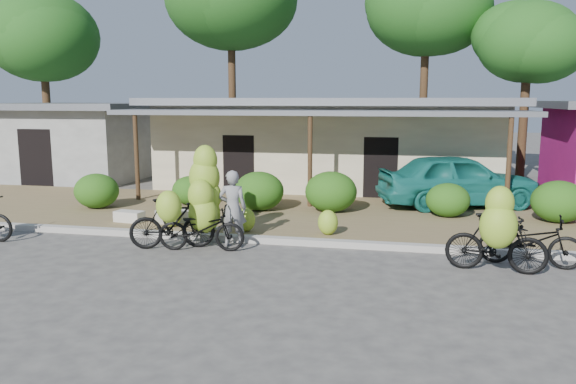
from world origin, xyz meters
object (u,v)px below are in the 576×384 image
Objects in this scene: sack_far at (129,216)px; teal_van at (458,180)px; sack_near at (172,216)px; vendor at (233,208)px; tree_near_right at (523,40)px; bike_far_right at (530,241)px; bike_left at (172,221)px; bystander at (204,192)px; bike_right at (497,237)px; tree_center_right at (423,6)px; tree_back_left at (40,35)px; bike_center at (203,209)px.

sack_far is 0.16× the size of teal_van.
sack_near is 2.71m from vendor.
bike_far_right is at bearing -98.70° from tree_near_right.
sack_near is 1.13m from sack_far.
bike_left is 0.42× the size of teal_van.
bike_left is at bearing 14.31° from vendor.
teal_van is at bearing -111.29° from tree_near_right.
bystander is at bearing 106.43° from teal_van.
bike_left is at bearing 93.67° from bike_right.
bike_right reaches higher than bike_far_right.
bike_far_right is 2.75× the size of sack_far.
sack_far is at bearing -134.91° from tree_near_right.
bike_far_right is at bearing -82.67° from tree_center_right.
tree_back_left reaches higher than bystander.
sack_near is (-10.48, -11.46, -5.41)m from tree_near_right.
tree_near_right is 4.18× the size of vendor.
sack_far is at bearing -119.13° from tree_center_right.
bike_center is 1.23× the size of bystander.
tree_center_right is 4.86× the size of bike_left.
tree_center_right is at bearing -38.62° from bike_left.
tree_center_right reaches higher than bike_far_right.
tree_center_right reaches higher than vendor.
bike_right is (6.77, -0.44, 0.10)m from bike_left.
teal_van is (6.40, 4.38, -0.13)m from bystander.
tree_near_right is 3.70× the size of bike_left.
tree_center_right reaches higher than sack_far.
bystander is (1.11, -0.53, 0.78)m from sack_near.
tree_back_left is at bearing -19.78° from bystander.
teal_van is at bearing 27.13° from sack_near.
vendor is (-4.32, -15.00, -6.60)m from tree_center_right.
sack_near is at bearing 32.87° from bike_center.
bystander is (0.18, 1.59, 0.42)m from bike_left.
vendor reaches higher than bike_far_right.
bike_center reaches higher than bike_far_right.
bike_center is at bearing 131.52° from bystander.
vendor is at bearing 96.97° from bike_far_right.
bike_right is (18.21, -12.52, -5.46)m from tree_back_left.
tree_near_right is at bearing 45.09° from sack_far.
bystander is (-9.37, -11.99, -4.62)m from tree_near_right.
bike_left is 6.78m from bike_right.
sack_far is at bearing 13.19° from bystander.
tree_back_left is 4.14× the size of bike_left.
tree_center_right is 4.63× the size of bike_far_right.
tree_near_right is 16.71m from bike_center.
teal_van is at bearing -145.79° from vendor.
bike_far_right is (0.75, 0.73, -0.22)m from bike_right.
bike_far_right is at bearing -31.87° from tree_back_left.
tree_back_left reaches higher than vendor.
sack_near reaches higher than sack_far.
bystander is at bearing -25.55° from bike_left.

